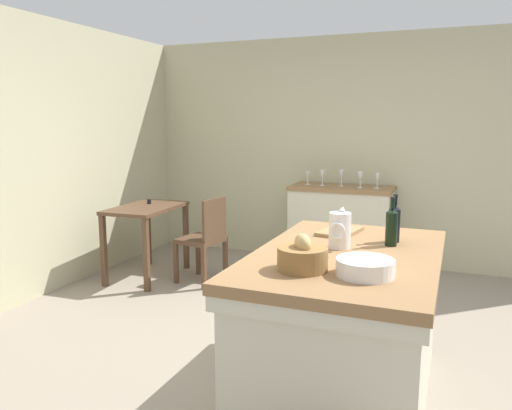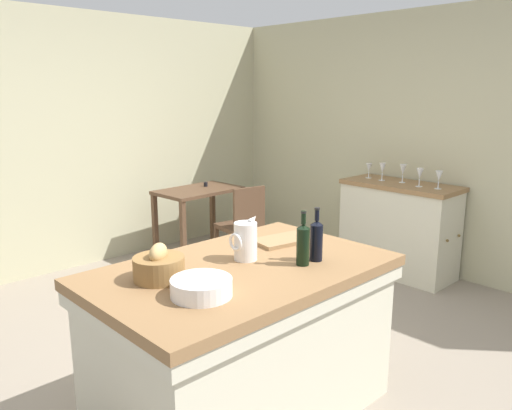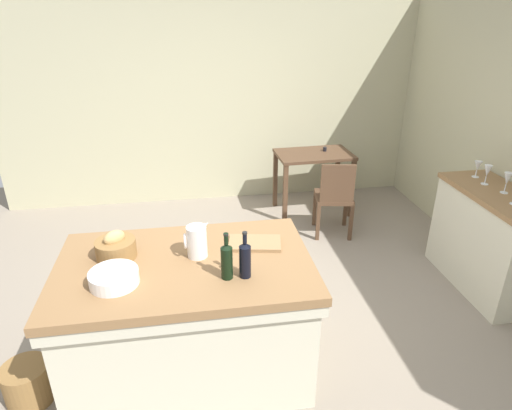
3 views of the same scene
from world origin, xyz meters
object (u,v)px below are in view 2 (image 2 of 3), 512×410
at_px(writing_desk, 199,200).
at_px(wash_bowl, 201,287).
at_px(wine_glass_middle, 403,170).
at_px(bread_basket, 159,266).
at_px(wine_bottle_dark, 316,239).
at_px(wooden_chair, 243,225).
at_px(wine_glass_right, 382,168).
at_px(cutting_board, 282,240).
at_px(wine_glass_left, 420,174).
at_px(side_cabinet, 399,228).
at_px(wine_glass_far_right, 369,168).
at_px(wine_bottle_amber, 303,243).
at_px(island_table, 242,336).
at_px(wine_glass_far_left, 439,177).
at_px(pitcher, 245,241).

distance_m(writing_desk, wash_bowl, 3.29).
bearing_deg(wine_glass_middle, bread_basket, -171.04).
bearing_deg(wine_bottle_dark, wooden_chair, 57.75).
distance_m(wash_bowl, wine_bottle_dark, 0.78).
distance_m(wine_bottle_dark, wine_glass_middle, 2.50).
bearing_deg(writing_desk, wine_glass_right, -55.30).
distance_m(cutting_board, wine_glass_left, 2.18).
relative_size(writing_desk, wine_glass_left, 5.20).
bearing_deg(writing_desk, bread_basket, -130.97).
height_order(side_cabinet, cutting_board, side_cabinet).
relative_size(wooden_chair, wine_glass_right, 4.94).
xyz_separation_m(writing_desk, wine_glass_far_right, (1.14, -1.42, 0.40)).
xyz_separation_m(wash_bowl, bread_basket, (-0.03, 0.31, 0.03)).
bearing_deg(wine_bottle_amber, wine_glass_left, 14.71).
relative_size(wash_bowl, wine_glass_left, 1.63).
xyz_separation_m(island_table, wine_bottle_dark, (0.36, -0.22, 0.54)).
xyz_separation_m(wash_bowl, wine_bottle_amber, (0.66, -0.04, 0.08)).
distance_m(side_cabinet, wine_glass_far_left, 0.70).
bearing_deg(wine_glass_left, writing_desk, 117.90).
bearing_deg(wine_bottle_amber, wine_glass_middle, 19.05).
bearing_deg(wine_glass_right, wooden_chair, 138.17).
xyz_separation_m(cutting_board, wine_glass_far_right, (2.22, 0.87, 0.12)).
distance_m(island_table, wine_glass_right, 2.86).
height_order(cutting_board, wine_glass_far_left, wine_glass_far_left).
height_order(writing_desk, bread_basket, bread_basket).
bearing_deg(wine_bottle_amber, wine_glass_far_right, 26.73).
relative_size(wash_bowl, wine_bottle_dark, 0.95).
bearing_deg(wine_glass_right, wine_glass_far_right, 81.35).
relative_size(side_cabinet, cutting_board, 3.24).
bearing_deg(cutting_board, wine_glass_far_left, 2.18).
height_order(wine_glass_right, wine_glass_far_right, wine_glass_right).
xyz_separation_m(bread_basket, wine_bottle_dark, (0.80, -0.36, 0.05)).
xyz_separation_m(cutting_board, wine_bottle_amber, (-0.23, -0.37, 0.11)).
distance_m(wooden_chair, wine_glass_left, 1.80).
bearing_deg(cutting_board, wine_bottle_dark, -107.61).
distance_m(cutting_board, wine_glass_right, 2.31).
bearing_deg(wine_glass_far_left, island_table, -174.95).
relative_size(bread_basket, wine_glass_middle, 1.42).
distance_m(writing_desk, wine_bottle_dark, 2.94).
height_order(wash_bowl, bread_basket, bread_basket).
xyz_separation_m(pitcher, wine_glass_right, (2.59, 0.78, 0.04)).
bearing_deg(wine_glass_far_right, cutting_board, -158.68).
xyz_separation_m(island_table, writing_desk, (1.57, 2.44, 0.15)).
bearing_deg(wine_glass_far_left, wine_bottle_amber, -169.46).
bearing_deg(wine_glass_far_left, wooden_chair, 123.98).
height_order(writing_desk, wine_glass_middle, wine_glass_middle).
height_order(side_cabinet, wine_glass_middle, wine_glass_middle).
xyz_separation_m(side_cabinet, wine_glass_far_left, (-0.02, -0.39, 0.58)).
height_order(writing_desk, cutting_board, cutting_board).
bearing_deg(side_cabinet, wine_glass_far_left, -92.77).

